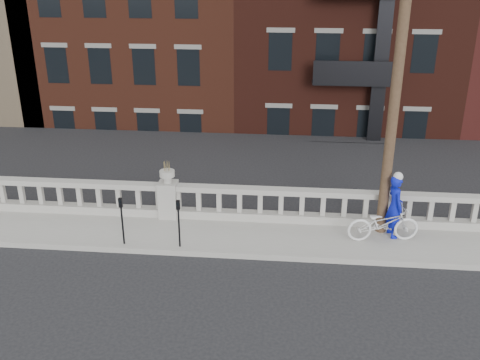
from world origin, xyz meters
name	(u,v)px	position (x,y,z in m)	size (l,w,h in m)	color
ground	(133,295)	(0.00, 0.00, 0.00)	(120.00, 120.00, 0.00)	black
sidewalk	(162,233)	(0.00, 3.00, 0.07)	(32.00, 2.20, 0.15)	#9A968F
balustrade	(169,201)	(0.00, 3.95, 0.64)	(28.00, 0.34, 1.03)	#9A968F
planter_pedestal	(168,195)	(0.00, 3.95, 0.83)	(0.55, 0.55, 1.76)	#9A968F
lower_level	(244,43)	(0.56, 23.04, 2.63)	(80.00, 44.00, 20.80)	#605E59
utility_pole	(400,49)	(6.20, 3.60, 5.24)	(1.60, 0.28, 10.00)	#422D1E
parking_meter_b	(122,216)	(-0.85, 2.15, 1.00)	(0.10, 0.09, 1.36)	black
parking_meter_c	(179,218)	(0.69, 2.15, 1.00)	(0.10, 0.09, 1.36)	black
bicycle	(383,223)	(6.15, 3.04, 0.66)	(0.68, 1.95, 1.03)	silver
cyclist	(395,206)	(6.47, 3.35, 1.05)	(0.65, 0.43, 1.79)	#0C17B9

